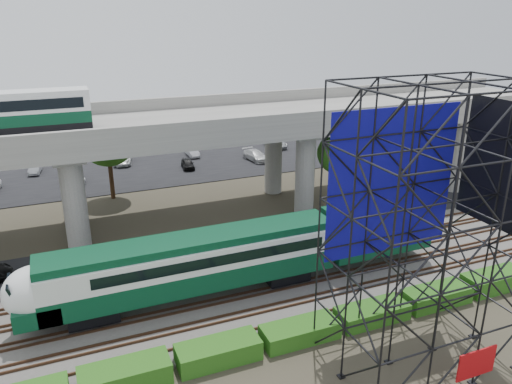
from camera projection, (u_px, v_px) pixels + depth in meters
name	position (u px, v px, depth m)	size (l,w,h in m)	color
ground	(256.00, 305.00, 32.59)	(140.00, 140.00, 0.00)	#474233
ballast_bed	(245.00, 289.00, 34.30)	(90.00, 12.00, 0.20)	slate
service_road	(208.00, 240.00, 41.70)	(90.00, 5.00, 0.08)	black
parking_lot	(152.00, 165.00, 62.13)	(90.00, 18.00, 0.08)	black
harbor_water	(125.00, 129.00, 81.26)	(140.00, 40.00, 0.03)	#4B607B
rail_tracks	(245.00, 287.00, 34.23)	(90.00, 9.52, 0.16)	#472D1E
commuter_train	(225.00, 256.00, 32.86)	(29.30, 3.06, 4.30)	black
overpass	(175.00, 132.00, 43.33)	(80.00, 12.00, 12.40)	#9E9B93
scaffold_tower	(426.00, 234.00, 25.27)	(9.36, 6.36, 15.00)	black
hedge_strip	(300.00, 331.00, 29.02)	(34.60, 1.80, 1.20)	#204E12
trees	(135.00, 165.00, 43.07)	(40.94, 16.94, 7.69)	#382314
parked_cars	(168.00, 159.00, 62.29)	(37.24, 9.72, 1.29)	silver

